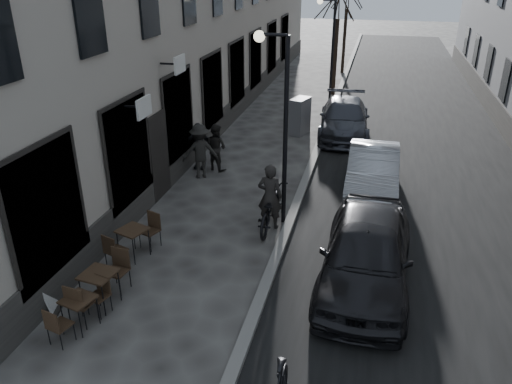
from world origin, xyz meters
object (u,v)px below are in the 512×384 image
at_px(pedestrian_near, 216,147).
at_px(bistro_set_b, 100,286).
at_px(pedestrian_mid, 200,151).
at_px(tree_near, 339,3).
at_px(bistro_set_a, 80,310).
at_px(car_mid, 372,171).
at_px(pedestrian_far, 198,146).
at_px(bistro_set_c, 133,240).
at_px(streetlamp_far, 329,42).
at_px(utility_cabinet, 300,116).
at_px(car_far, 344,118).
at_px(sign_board, 49,288).
at_px(car_near, 366,253).
at_px(streetlamp_near, 279,110).
at_px(bicycle, 270,208).

bearing_deg(pedestrian_near, bistro_set_b, 112.09).
bearing_deg(pedestrian_mid, tree_near, -130.99).
xyz_separation_m(bistro_set_a, car_mid, (5.34, 7.83, 0.29)).
bearing_deg(pedestrian_far, bistro_set_a, -90.34).
bearing_deg(pedestrian_far, bistro_set_c, -90.14).
xyz_separation_m(bistro_set_c, car_mid, (5.50, 5.19, 0.25)).
height_order(streetlamp_far, car_mid, streetlamp_far).
distance_m(pedestrian_mid, car_mid, 5.58).
relative_size(utility_cabinet, car_far, 0.31).
distance_m(sign_board, car_near, 6.75).
xyz_separation_m(streetlamp_far, pedestrian_mid, (-3.10, -9.53, -2.25)).
height_order(pedestrian_mid, pedestrian_far, pedestrian_mid).
distance_m(streetlamp_near, pedestrian_near, 4.87).
height_order(streetlamp_far, car_near, streetlamp_far).
relative_size(sign_board, pedestrian_mid, 0.62).
height_order(streetlamp_near, pedestrian_mid, streetlamp_near).
xyz_separation_m(car_mid, car_far, (-1.30, 5.56, -0.01)).
relative_size(car_near, car_far, 0.97).
relative_size(pedestrian_near, pedestrian_far, 0.99).
bearing_deg(car_far, car_near, -86.59).
bearing_deg(car_near, bicycle, 143.21).
bearing_deg(pedestrian_far, sign_board, -97.06).
xyz_separation_m(bistro_set_c, utility_cabinet, (2.40, 10.46, 0.29)).
xyz_separation_m(streetlamp_near, pedestrian_far, (-3.43, 3.20, -2.34)).
xyz_separation_m(streetlamp_far, car_near, (2.47, -14.49, -2.35)).
bearing_deg(car_mid, utility_cabinet, 120.42).
height_order(streetlamp_near, car_far, streetlamp_near).
height_order(tree_near, bistro_set_a, tree_near).
bearing_deg(utility_cabinet, pedestrian_mid, -98.59).
height_order(bistro_set_a, car_mid, car_mid).
height_order(pedestrian_far, car_far, pedestrian_far).
distance_m(car_mid, car_far, 5.71).
relative_size(streetlamp_far, bistro_set_b, 3.10).
height_order(streetlamp_far, pedestrian_mid, streetlamp_far).
height_order(bicycle, pedestrian_near, pedestrian_near).
xyz_separation_m(streetlamp_near, car_near, (2.47, -2.49, -2.35)).
distance_m(car_near, car_mid, 5.03).
xyz_separation_m(streetlamp_near, car_mid, (2.47, 2.55, -2.45)).
bearing_deg(pedestrian_mid, car_near, 111.60).
bearing_deg(pedestrian_near, car_mid, -164.96).
bearing_deg(tree_near, pedestrian_far, -106.53).
xyz_separation_m(utility_cabinet, pedestrian_far, (-2.80, -4.61, 0.06)).
xyz_separation_m(bistro_set_b, car_near, (5.31, 2.07, 0.32)).
relative_size(pedestrian_mid, car_mid, 0.42).
relative_size(streetlamp_near, pedestrian_near, 3.14).
bearing_deg(car_mid, tree_near, 100.84).
distance_m(pedestrian_near, pedestrian_mid, 0.82).
bearing_deg(pedestrian_near, streetlamp_far, -85.34).
bearing_deg(sign_board, pedestrian_mid, 69.28).
relative_size(streetlamp_near, pedestrian_mid, 2.80).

